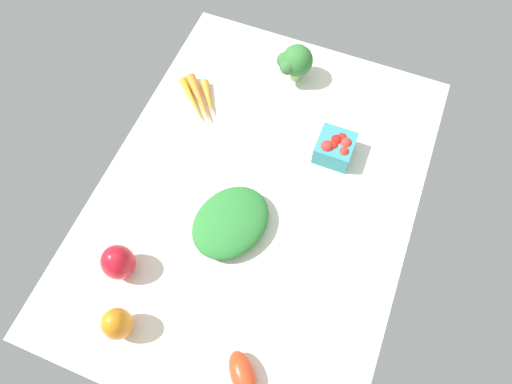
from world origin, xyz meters
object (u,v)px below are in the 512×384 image
object	(u,v)px
broccoli_head	(295,62)
leafy_greens_clump	(231,222)
carrot_bunch	(201,101)
bell_pepper_red	(118,262)
berry_basket	(335,147)
bell_pepper_orange	(117,324)
roma_tomato	(243,375)

from	to	relation	value
broccoli_head	leafy_greens_clump	size ratio (longest dim) A/B	0.56
broccoli_head	carrot_bunch	world-z (taller)	broccoli_head
leafy_greens_clump	carrot_bunch	bearing A→B (deg)	-144.29
bell_pepper_red	berry_basket	size ratio (longest dim) A/B	1.12
broccoli_head	bell_pepper_red	bearing A→B (deg)	-14.78
bell_pepper_orange	broccoli_head	bearing A→B (deg)	171.83
bell_pepper_red	broccoli_head	bearing A→B (deg)	165.22
roma_tomato	broccoli_head	bearing A→B (deg)	150.00
roma_tomato	berry_basket	distance (cm)	57.92
bell_pepper_orange	berry_basket	bearing A→B (deg)	153.44
broccoli_head	bell_pepper_orange	world-z (taller)	broccoli_head
broccoli_head	bell_pepper_orange	distance (cm)	79.00
bell_pepper_orange	bell_pepper_red	bearing A→B (deg)	-151.65
carrot_bunch	bell_pepper_orange	bearing A→B (deg)	8.67
carrot_bunch	roma_tomato	world-z (taller)	roma_tomato
carrot_bunch	berry_basket	xyz separation A→B (cm)	(2.18, 38.51, 2.31)
leafy_greens_clump	berry_basket	bearing A→B (deg)	149.43
bell_pepper_red	bell_pepper_orange	xyz separation A→B (cm)	(11.71, 6.32, 0.02)
leafy_greens_clump	bell_pepper_red	world-z (taller)	bell_pepper_red
roma_tomato	leafy_greens_clump	world-z (taller)	leafy_greens_clump
leafy_greens_clump	bell_pepper_orange	distance (cm)	32.89
bell_pepper_red	bell_pepper_orange	world-z (taller)	same
roma_tomato	bell_pepper_orange	bearing A→B (deg)	-130.77
berry_basket	leafy_greens_clump	bearing A→B (deg)	-30.57
carrot_bunch	leafy_greens_clump	world-z (taller)	leafy_greens_clump
roma_tomato	bell_pepper_orange	world-z (taller)	bell_pepper_orange
carrot_bunch	bell_pepper_orange	distance (cm)	61.53
broccoli_head	leafy_greens_clump	distance (cm)	48.03
leafy_greens_clump	berry_basket	xyz separation A→B (cm)	(-28.21, 16.66, 0.56)
broccoli_head	bell_pepper_orange	xyz separation A→B (cm)	(78.18, -11.22, -1.60)
roma_tomato	leafy_greens_clump	size ratio (longest dim) A/B	0.49
broccoli_head	bell_pepper_orange	bearing A→B (deg)	-8.17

